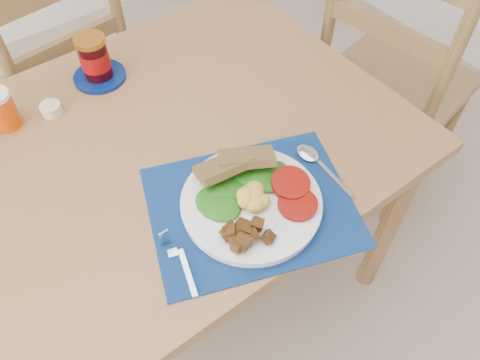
# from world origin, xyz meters

# --- Properties ---
(ground) EXTENTS (4.00, 4.00, 0.00)m
(ground) POSITION_xyz_m (0.00, 0.00, 0.00)
(ground) COLOR gray
(ground) RESTS_ON ground
(table) EXTENTS (1.40, 0.90, 0.75)m
(table) POSITION_xyz_m (0.00, 0.20, 0.67)
(table) COLOR brown
(table) RESTS_ON ground
(chair_far) EXTENTS (0.47, 0.46, 1.15)m
(chair_far) POSITION_xyz_m (0.09, 0.83, 0.58)
(chair_far) COLOR brown
(chair_far) RESTS_ON ground
(chair_end) EXTENTS (0.51, 0.53, 1.24)m
(chair_end) POSITION_xyz_m (0.97, 0.17, 0.62)
(chair_end) COLOR brown
(chair_end) RESTS_ON ground
(placemat) EXTENTS (0.52, 0.47, 0.00)m
(placemat) POSITION_xyz_m (0.17, -0.09, 0.75)
(placemat) COLOR black
(placemat) RESTS_ON table
(breakfast_plate) EXTENTS (0.30, 0.30, 0.07)m
(breakfast_plate) POSITION_xyz_m (0.16, -0.09, 0.77)
(breakfast_plate) COLOR silver
(breakfast_plate) RESTS_ON placemat
(fork) EXTENTS (0.04, 0.15, 0.00)m
(fork) POSITION_xyz_m (-0.03, -0.11, 0.76)
(fork) COLOR #B2B5BA
(fork) RESTS_ON placemat
(spoon) EXTENTS (0.04, 0.19, 0.01)m
(spoon) POSITION_xyz_m (0.36, -0.08, 0.76)
(spoon) COLOR #B2B5BA
(spoon) RESTS_ON placemat
(juice_glass) EXTENTS (0.07, 0.07, 0.09)m
(juice_glass) POSITION_xyz_m (-0.16, 0.47, 0.80)
(juice_glass) COLOR #CB3E05
(juice_glass) RESTS_ON table
(ramekin) EXTENTS (0.05, 0.05, 0.03)m
(ramekin) POSITION_xyz_m (-0.06, 0.45, 0.76)
(ramekin) COLOR beige
(ramekin) RESTS_ON table
(jam_on_saucer) EXTENTS (0.14, 0.14, 0.13)m
(jam_on_saucer) POSITION_xyz_m (0.10, 0.50, 0.81)
(jam_on_saucer) COLOR #051857
(jam_on_saucer) RESTS_ON table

